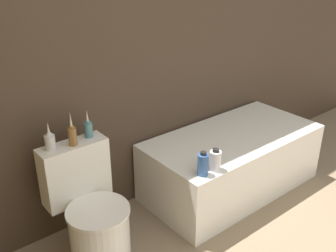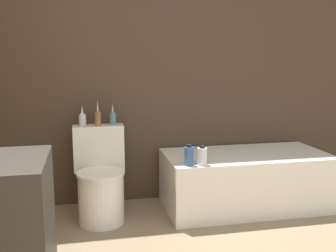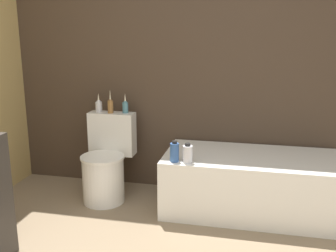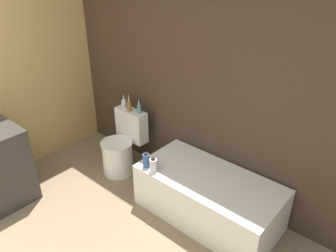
{
  "view_description": "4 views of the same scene",
  "coord_description": "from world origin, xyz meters",
  "px_view_note": "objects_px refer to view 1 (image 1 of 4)",
  "views": [
    {
      "loc": [
        -1.38,
        0.17,
        1.86
      ],
      "look_at": [
        -0.07,
        1.8,
        0.88
      ],
      "focal_mm": 42.0,
      "sensor_mm": 36.0,
      "label": 1
    },
    {
      "loc": [
        -0.61,
        -1.15,
        1.32
      ],
      "look_at": [
        0.03,
        1.86,
        0.79
      ],
      "focal_mm": 42.0,
      "sensor_mm": 36.0,
      "label": 2
    },
    {
      "loc": [
        0.75,
        -1.15,
        1.51
      ],
      "look_at": [
        0.08,
        1.88,
        0.73
      ],
      "focal_mm": 42.0,
      "sensor_mm": 36.0,
      "label": 3
    },
    {
      "loc": [
        2.14,
        -0.22,
        2.45
      ],
      "look_at": [
        0.3,
        1.92,
        0.93
      ],
      "focal_mm": 35.0,
      "sensor_mm": 36.0,
      "label": 4
    }
  ],
  "objects_px": {
    "vase_gold": "(50,140)",
    "shampoo_bottle_short": "(215,160)",
    "vase_silver": "(72,134)",
    "shampoo_bottle_tall": "(203,164)",
    "toilet": "(92,217)",
    "bathtub": "(232,161)",
    "vase_bronze": "(88,128)"
  },
  "relations": [
    {
      "from": "vase_gold",
      "to": "shampoo_bottle_short",
      "type": "bearing_deg",
      "value": -26.85
    },
    {
      "from": "vase_silver",
      "to": "shampoo_bottle_tall",
      "type": "height_order",
      "value": "vase_silver"
    },
    {
      "from": "toilet",
      "to": "shampoo_bottle_short",
      "type": "relative_size",
      "value": 4.84
    },
    {
      "from": "bathtub",
      "to": "vase_gold",
      "type": "xyz_separation_m",
      "value": [
        -1.4,
        0.18,
        0.57
      ]
    },
    {
      "from": "bathtub",
      "to": "shampoo_bottle_tall",
      "type": "xyz_separation_m",
      "value": [
        -0.6,
        -0.27,
        0.32
      ]
    },
    {
      "from": "toilet",
      "to": "shampoo_bottle_tall",
      "type": "bearing_deg",
      "value": -21.04
    },
    {
      "from": "shampoo_bottle_tall",
      "to": "shampoo_bottle_short",
      "type": "distance_m",
      "value": 0.11
    },
    {
      "from": "vase_gold",
      "to": "vase_bronze",
      "type": "relative_size",
      "value": 0.95
    },
    {
      "from": "vase_gold",
      "to": "shampoo_bottle_tall",
      "type": "xyz_separation_m",
      "value": [
        0.81,
        -0.45,
        -0.25
      ]
    },
    {
      "from": "vase_silver",
      "to": "shampoo_bottle_short",
      "type": "height_order",
      "value": "vase_silver"
    },
    {
      "from": "vase_bronze",
      "to": "shampoo_bottle_short",
      "type": "distance_m",
      "value": 0.85
    },
    {
      "from": "vase_gold",
      "to": "vase_silver",
      "type": "distance_m",
      "value": 0.13
    },
    {
      "from": "vase_bronze",
      "to": "shampoo_bottle_short",
      "type": "bearing_deg",
      "value": -35.46
    },
    {
      "from": "bathtub",
      "to": "toilet",
      "type": "distance_m",
      "value": 1.28
    },
    {
      "from": "vase_gold",
      "to": "shampoo_bottle_short",
      "type": "xyz_separation_m",
      "value": [
        0.91,
        -0.46,
        -0.26
      ]
    },
    {
      "from": "toilet",
      "to": "vase_bronze",
      "type": "relative_size",
      "value": 4.17
    },
    {
      "from": "toilet",
      "to": "vase_gold",
      "type": "distance_m",
      "value": 0.55
    },
    {
      "from": "bathtub",
      "to": "vase_silver",
      "type": "bearing_deg",
      "value": 173.43
    },
    {
      "from": "toilet",
      "to": "shampoo_bottle_tall",
      "type": "relative_size",
      "value": 4.53
    },
    {
      "from": "bathtub",
      "to": "vase_bronze",
      "type": "distance_m",
      "value": 1.3
    },
    {
      "from": "vase_silver",
      "to": "vase_bronze",
      "type": "height_order",
      "value": "vase_silver"
    },
    {
      "from": "vase_gold",
      "to": "shampoo_bottle_tall",
      "type": "height_order",
      "value": "vase_gold"
    },
    {
      "from": "vase_gold",
      "to": "shampoo_bottle_tall",
      "type": "relative_size",
      "value": 1.03
    },
    {
      "from": "bathtub",
      "to": "shampoo_bottle_tall",
      "type": "distance_m",
      "value": 0.73
    },
    {
      "from": "vase_gold",
      "to": "shampoo_bottle_short",
      "type": "relative_size",
      "value": 1.11
    },
    {
      "from": "vase_gold",
      "to": "shampoo_bottle_short",
      "type": "distance_m",
      "value": 1.05
    },
    {
      "from": "vase_gold",
      "to": "vase_silver",
      "type": "height_order",
      "value": "vase_silver"
    },
    {
      "from": "vase_silver",
      "to": "vase_bronze",
      "type": "xyz_separation_m",
      "value": [
        0.13,
        0.04,
        -0.01
      ]
    },
    {
      "from": "toilet",
      "to": "shampoo_bottle_short",
      "type": "xyz_separation_m",
      "value": [
        0.78,
        -0.27,
        0.24
      ]
    },
    {
      "from": "toilet",
      "to": "vase_silver",
      "type": "distance_m",
      "value": 0.53
    },
    {
      "from": "bathtub",
      "to": "vase_gold",
      "type": "distance_m",
      "value": 1.53
    },
    {
      "from": "vase_bronze",
      "to": "shampoo_bottle_short",
      "type": "relative_size",
      "value": 1.16
    }
  ]
}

